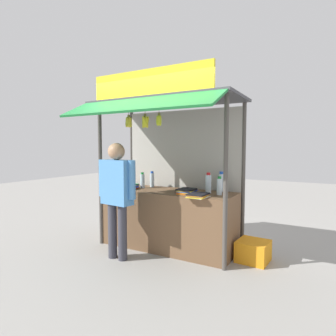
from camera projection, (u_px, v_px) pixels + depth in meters
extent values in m
plane|color=gray|center=(168.00, 247.00, 4.45)|extent=(20.00, 20.00, 0.00)
cube|color=brown|center=(168.00, 219.00, 4.42)|extent=(2.06, 0.74, 0.89)
cylinder|color=#4C4742|center=(101.00, 175.00, 4.55)|extent=(0.06, 0.06, 2.21)
cylinder|color=#4C4742|center=(226.00, 184.00, 3.54)|extent=(0.06, 0.06, 2.21)
cylinder|color=#4C4742|center=(132.00, 172.00, 5.28)|extent=(0.06, 0.06, 2.21)
cylinder|color=#4C4742|center=(243.00, 177.00, 4.27)|extent=(0.06, 0.06, 2.21)
cube|color=#B7B2A8|center=(182.00, 176.00, 4.78)|extent=(2.02, 0.04, 2.16)
cube|color=#3F3F44|center=(166.00, 102.00, 4.24)|extent=(2.26, 1.04, 0.04)
cube|color=#1E7A38|center=(136.00, 104.00, 3.59)|extent=(2.22, 0.51, 0.26)
cube|color=yellow|center=(149.00, 82.00, 3.82)|extent=(1.85, 0.04, 0.35)
cylinder|color=#59544C|center=(151.00, 105.00, 3.89)|extent=(1.95, 0.02, 0.02)
cylinder|color=silver|center=(219.00, 187.00, 3.99)|extent=(0.07, 0.07, 0.23)
cylinder|color=#198C33|center=(220.00, 178.00, 3.98)|extent=(0.05, 0.05, 0.03)
cylinder|color=silver|center=(152.00, 180.00, 4.79)|extent=(0.07, 0.07, 0.23)
cylinder|color=blue|center=(152.00, 172.00, 4.78)|extent=(0.05, 0.05, 0.03)
cylinder|color=silver|center=(128.00, 180.00, 4.82)|extent=(0.07, 0.07, 0.22)
cylinder|color=#198C33|center=(127.00, 173.00, 4.81)|extent=(0.04, 0.04, 0.03)
cylinder|color=silver|center=(208.00, 184.00, 4.13)|extent=(0.08, 0.08, 0.27)
cylinder|color=red|center=(208.00, 174.00, 4.12)|extent=(0.06, 0.06, 0.04)
cylinder|color=silver|center=(142.00, 181.00, 4.66)|extent=(0.07, 0.07, 0.23)
cylinder|color=#198C33|center=(142.00, 173.00, 4.66)|extent=(0.05, 0.05, 0.03)
cylinder|color=silver|center=(221.00, 183.00, 4.26)|extent=(0.09, 0.09, 0.27)
cylinder|color=blue|center=(221.00, 173.00, 4.24)|extent=(0.06, 0.06, 0.04)
cube|color=orange|center=(130.00, 189.00, 4.55)|extent=(0.17, 0.30, 0.01)
cube|color=red|center=(130.00, 188.00, 4.53)|extent=(0.17, 0.30, 0.01)
cube|color=blue|center=(129.00, 188.00, 4.53)|extent=(0.20, 0.31, 0.01)
cube|color=blue|center=(129.00, 187.00, 4.54)|extent=(0.19, 0.31, 0.01)
cube|color=white|center=(129.00, 186.00, 4.53)|extent=(0.18, 0.30, 0.01)
cube|color=black|center=(130.00, 185.00, 4.52)|extent=(0.18, 0.30, 0.01)
cube|color=green|center=(129.00, 185.00, 4.54)|extent=(0.17, 0.30, 0.01)
cube|color=orange|center=(187.00, 193.00, 4.10)|extent=(0.25, 0.29, 0.01)
cube|color=red|center=(187.00, 193.00, 4.11)|extent=(0.22, 0.27, 0.01)
cube|color=yellow|center=(187.00, 192.00, 4.10)|extent=(0.23, 0.27, 0.01)
cube|color=blue|center=(187.00, 191.00, 4.10)|extent=(0.25, 0.29, 0.01)
cube|color=blue|center=(187.00, 191.00, 4.11)|extent=(0.22, 0.27, 0.01)
cube|color=yellow|center=(187.00, 190.00, 4.11)|extent=(0.25, 0.29, 0.01)
cube|color=black|center=(186.00, 190.00, 4.10)|extent=(0.25, 0.28, 0.01)
cube|color=black|center=(187.00, 189.00, 4.11)|extent=(0.23, 0.27, 0.01)
cube|color=black|center=(186.00, 189.00, 4.10)|extent=(0.22, 0.27, 0.01)
cube|color=white|center=(198.00, 197.00, 3.81)|extent=(0.25, 0.31, 0.01)
cube|color=yellow|center=(197.00, 196.00, 3.80)|extent=(0.25, 0.32, 0.01)
cube|color=blue|center=(198.00, 195.00, 3.81)|extent=(0.24, 0.30, 0.01)
cube|color=orange|center=(198.00, 195.00, 3.80)|extent=(0.24, 0.31, 0.01)
cube|color=black|center=(198.00, 194.00, 3.81)|extent=(0.24, 0.30, 0.01)
cube|color=black|center=(198.00, 194.00, 3.81)|extent=(0.23, 0.30, 0.01)
cylinder|color=#332D23|center=(145.00, 110.00, 3.94)|extent=(0.01, 0.01, 0.10)
cylinder|color=olive|center=(145.00, 115.00, 3.95)|extent=(0.04, 0.04, 0.04)
ellipsoid|color=yellow|center=(147.00, 122.00, 3.94)|extent=(0.04, 0.08, 0.17)
ellipsoid|color=yellow|center=(147.00, 122.00, 3.97)|extent=(0.09, 0.07, 0.18)
ellipsoid|color=yellow|center=(146.00, 122.00, 3.98)|extent=(0.09, 0.05, 0.17)
ellipsoid|color=yellow|center=(144.00, 122.00, 3.97)|extent=(0.06, 0.08, 0.18)
ellipsoid|color=yellow|center=(143.00, 122.00, 3.95)|extent=(0.06, 0.08, 0.18)
ellipsoid|color=yellow|center=(144.00, 122.00, 3.93)|extent=(0.08, 0.05, 0.17)
ellipsoid|color=yellow|center=(145.00, 122.00, 3.92)|extent=(0.09, 0.07, 0.18)
cylinder|color=#332D23|center=(129.00, 111.00, 4.08)|extent=(0.01, 0.01, 0.10)
cylinder|color=olive|center=(129.00, 116.00, 4.08)|extent=(0.04, 0.04, 0.04)
ellipsoid|color=yellow|center=(130.00, 122.00, 4.08)|extent=(0.04, 0.09, 0.16)
ellipsoid|color=yellow|center=(130.00, 122.00, 4.10)|extent=(0.07, 0.07, 0.16)
ellipsoid|color=yellow|center=(130.00, 122.00, 4.11)|extent=(0.08, 0.05, 0.16)
ellipsoid|color=yellow|center=(129.00, 122.00, 4.12)|extent=(0.08, 0.06, 0.16)
ellipsoid|color=yellow|center=(128.00, 122.00, 4.11)|extent=(0.05, 0.08, 0.16)
ellipsoid|color=yellow|center=(127.00, 122.00, 4.09)|extent=(0.06, 0.09, 0.16)
ellipsoid|color=yellow|center=(127.00, 122.00, 4.08)|extent=(0.08, 0.06, 0.16)
ellipsoid|color=yellow|center=(128.00, 122.00, 4.07)|extent=(0.07, 0.04, 0.16)
ellipsoid|color=yellow|center=(129.00, 122.00, 4.06)|extent=(0.08, 0.07, 0.16)
cylinder|color=#332D23|center=(159.00, 109.00, 3.83)|extent=(0.01, 0.01, 0.10)
cylinder|color=olive|center=(159.00, 115.00, 3.83)|extent=(0.04, 0.04, 0.04)
ellipsoid|color=yellow|center=(160.00, 121.00, 3.83)|extent=(0.03, 0.06, 0.15)
ellipsoid|color=yellow|center=(160.00, 121.00, 3.84)|extent=(0.05, 0.06, 0.15)
ellipsoid|color=yellow|center=(160.00, 121.00, 3.85)|extent=(0.06, 0.04, 0.15)
ellipsoid|color=yellow|center=(159.00, 121.00, 3.86)|extent=(0.07, 0.05, 0.15)
ellipsoid|color=yellow|center=(158.00, 121.00, 3.85)|extent=(0.04, 0.06, 0.15)
ellipsoid|color=yellow|center=(157.00, 120.00, 3.84)|extent=(0.05, 0.07, 0.15)
ellipsoid|color=yellow|center=(158.00, 120.00, 3.83)|extent=(0.07, 0.05, 0.15)
ellipsoid|color=yellow|center=(159.00, 120.00, 3.82)|extent=(0.07, 0.04, 0.15)
ellipsoid|color=yellow|center=(160.00, 121.00, 3.82)|extent=(0.05, 0.06, 0.15)
cylinder|color=#383842|center=(113.00, 231.00, 4.00)|extent=(0.12, 0.12, 0.77)
cylinder|color=#383842|center=(122.00, 232.00, 3.92)|extent=(0.12, 0.12, 0.77)
cube|color=#4C8CCC|center=(117.00, 182.00, 3.91)|extent=(0.48, 0.25, 0.61)
cylinder|color=#4C8CCC|center=(103.00, 178.00, 4.03)|extent=(0.10, 0.10, 0.52)
cylinder|color=#4C8CCC|center=(132.00, 180.00, 3.78)|extent=(0.10, 0.10, 0.52)
sphere|color=tan|center=(116.00, 151.00, 3.88)|extent=(0.23, 0.23, 0.23)
cube|color=orange|center=(253.00, 251.00, 3.89)|extent=(0.43, 0.43, 0.28)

